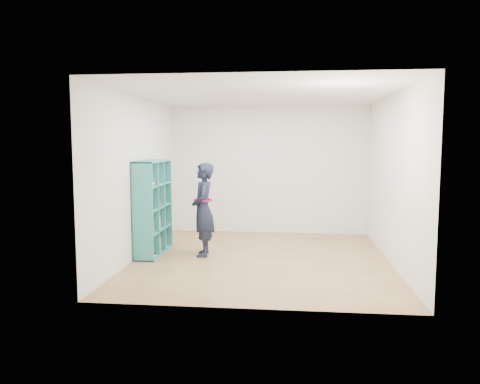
# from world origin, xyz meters

# --- Properties ---
(floor) EXTENTS (4.50, 4.50, 0.00)m
(floor) POSITION_xyz_m (0.00, 0.00, 0.00)
(floor) COLOR brown
(floor) RESTS_ON ground
(ceiling) EXTENTS (4.50, 4.50, 0.00)m
(ceiling) POSITION_xyz_m (0.00, 0.00, 2.60)
(ceiling) COLOR white
(ceiling) RESTS_ON wall_back
(wall_left) EXTENTS (0.02, 4.50, 2.60)m
(wall_left) POSITION_xyz_m (-2.00, 0.00, 1.30)
(wall_left) COLOR white
(wall_left) RESTS_ON floor
(wall_right) EXTENTS (0.02, 4.50, 2.60)m
(wall_right) POSITION_xyz_m (2.00, 0.00, 1.30)
(wall_right) COLOR white
(wall_right) RESTS_ON floor
(wall_back) EXTENTS (4.00, 0.02, 2.60)m
(wall_back) POSITION_xyz_m (0.00, 2.25, 1.30)
(wall_back) COLOR white
(wall_back) RESTS_ON floor
(wall_front) EXTENTS (4.00, 0.02, 2.60)m
(wall_front) POSITION_xyz_m (0.00, -2.25, 1.30)
(wall_front) COLOR white
(wall_front) RESTS_ON floor
(bookshelf) EXTENTS (0.34, 1.17, 1.56)m
(bookshelf) POSITION_xyz_m (-1.85, 0.20, 0.76)
(bookshelf) COLOR teal
(bookshelf) RESTS_ON floor
(person) EXTENTS (0.44, 0.60, 1.53)m
(person) POSITION_xyz_m (-0.96, 0.15, 0.77)
(person) COLOR black
(person) RESTS_ON floor
(smartphone) EXTENTS (0.02, 0.10, 0.14)m
(smartphone) POSITION_xyz_m (-1.12, 0.21, 0.87)
(smartphone) COLOR silver
(smartphone) RESTS_ON person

